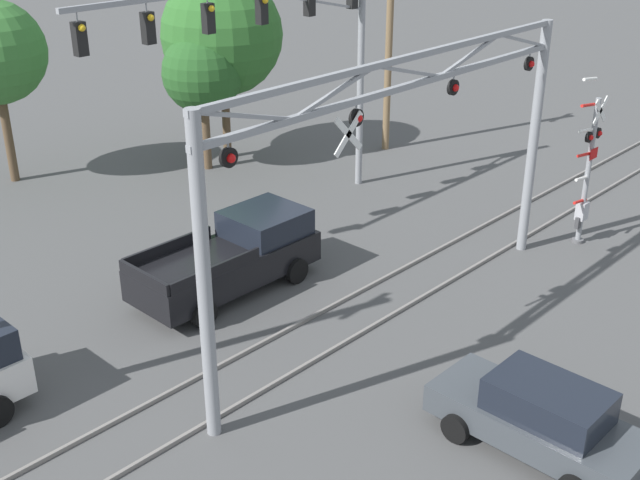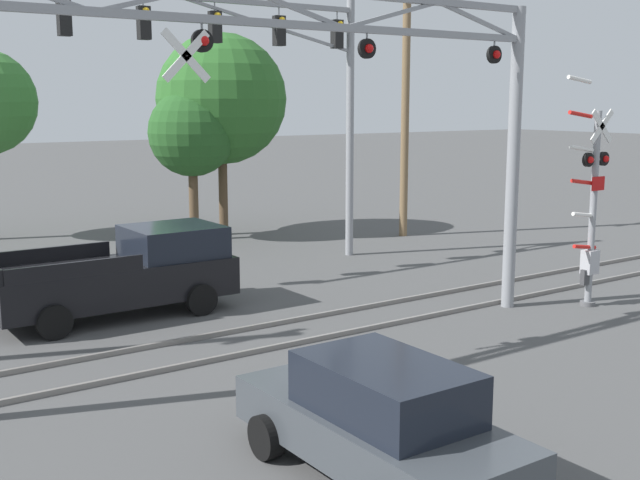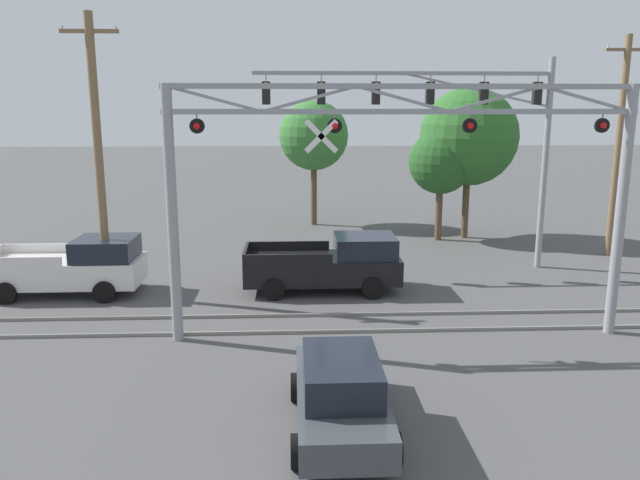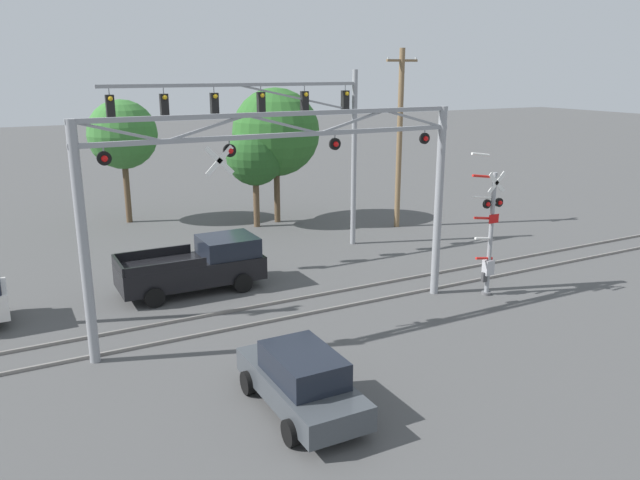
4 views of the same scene
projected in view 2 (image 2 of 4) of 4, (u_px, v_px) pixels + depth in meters
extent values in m
cube|color=gray|center=(284.00, 345.00, 15.65)|extent=(80.00, 0.08, 0.10)
cube|color=gray|center=(248.00, 328.00, 16.81)|extent=(80.00, 0.08, 0.10)
cylinder|color=gray|center=(513.00, 161.00, 18.24)|extent=(0.29, 0.29, 6.82)
cube|color=gray|center=(290.00, 24.00, 14.39)|extent=(12.34, 0.14, 0.14)
cube|color=gray|center=(290.00, 6.00, 14.33)|extent=(2.43, 0.08, 0.71)
cube|color=gray|center=(393.00, 14.00, 15.69)|extent=(2.43, 0.08, 0.71)
cube|color=gray|center=(480.00, 21.00, 17.05)|extent=(2.43, 0.08, 0.71)
cylinder|color=black|center=(202.00, 41.00, 13.46)|extent=(0.38, 0.10, 0.38)
sphere|color=red|center=(204.00, 41.00, 13.40)|extent=(0.18, 0.18, 0.18)
cylinder|color=gray|center=(202.00, 26.00, 13.42)|extent=(0.04, 0.04, 0.10)
cylinder|color=black|center=(367.00, 49.00, 15.44)|extent=(0.38, 0.10, 0.38)
sphere|color=red|center=(369.00, 48.00, 15.38)|extent=(0.18, 0.18, 0.18)
cylinder|color=gray|center=(367.00, 36.00, 15.40)|extent=(0.04, 0.04, 0.10)
cylinder|color=black|center=(494.00, 55.00, 17.42)|extent=(0.38, 0.10, 0.38)
sphere|color=red|center=(496.00, 55.00, 17.36)|extent=(0.18, 0.18, 0.18)
cylinder|color=gray|center=(494.00, 43.00, 17.38)|extent=(0.04, 0.04, 0.10)
cube|color=white|center=(186.00, 56.00, 13.23)|extent=(0.88, 0.03, 0.88)
cube|color=white|center=(186.00, 56.00, 13.23)|extent=(0.88, 0.03, 0.88)
cylinder|color=black|center=(187.00, 56.00, 13.21)|extent=(0.04, 0.04, 0.02)
cylinder|color=gray|center=(593.00, 210.00, 18.52)|extent=(0.16, 0.16, 4.54)
cylinder|color=#59595B|center=(587.00, 303.00, 18.90)|extent=(0.35, 0.35, 0.10)
cube|color=white|center=(602.00, 126.00, 18.10)|extent=(0.78, 0.03, 0.78)
cube|color=white|center=(602.00, 126.00, 18.10)|extent=(0.78, 0.03, 0.78)
cylinder|color=black|center=(603.00, 126.00, 18.08)|extent=(0.04, 0.04, 0.02)
cylinder|color=black|center=(588.00, 160.00, 18.16)|extent=(0.32, 0.09, 0.32)
sphere|color=red|center=(590.00, 160.00, 18.11)|extent=(0.16, 0.16, 0.16)
cylinder|color=black|center=(603.00, 159.00, 18.47)|extent=(0.32, 0.09, 0.32)
sphere|color=red|center=(606.00, 159.00, 18.43)|extent=(0.16, 0.16, 0.16)
cube|color=gray|center=(596.00, 159.00, 18.32)|extent=(0.64, 0.06, 0.06)
cube|color=red|center=(598.00, 184.00, 18.33)|extent=(0.44, 0.02, 0.32)
cube|color=#B2B2B7|center=(590.00, 262.00, 18.73)|extent=(0.36, 0.28, 0.56)
cylinder|color=red|center=(585.00, 247.00, 18.53)|extent=(0.77, 0.09, 0.19)
cylinder|color=white|center=(584.00, 215.00, 18.34)|extent=(0.77, 0.09, 0.19)
cylinder|color=red|center=(583.00, 182.00, 18.16)|extent=(0.77, 0.09, 0.19)
cylinder|color=white|center=(582.00, 149.00, 17.97)|extent=(0.77, 0.09, 0.19)
cylinder|color=red|center=(581.00, 114.00, 17.78)|extent=(0.77, 0.09, 0.19)
cylinder|color=white|center=(580.00, 80.00, 17.60)|extent=(0.77, 0.09, 0.19)
cube|color=#3F3F42|center=(585.00, 277.00, 18.71)|extent=(0.24, 0.12, 0.36)
cylinder|color=gray|center=(350.00, 126.00, 24.45)|extent=(0.24, 0.24, 8.03)
cube|color=gray|center=(271.00, 26.00, 22.41)|extent=(5.57, 0.08, 1.28)
cube|color=black|center=(64.00, 18.00, 19.16)|extent=(0.30, 0.26, 0.83)
sphere|color=yellow|center=(66.00, 5.00, 18.98)|extent=(0.18, 0.18, 0.18)
cylinder|color=gray|center=(143.00, 0.00, 20.20)|extent=(0.04, 0.04, 0.30)
cube|color=black|center=(144.00, 23.00, 20.30)|extent=(0.30, 0.26, 0.83)
sphere|color=yellow|center=(146.00, 11.00, 20.12)|extent=(0.18, 0.18, 0.18)
cylinder|color=gray|center=(215.00, 5.00, 21.34)|extent=(0.04, 0.04, 0.30)
cube|color=black|center=(215.00, 27.00, 21.44)|extent=(0.30, 0.26, 0.83)
sphere|color=yellow|center=(218.00, 16.00, 21.25)|extent=(0.18, 0.18, 0.18)
cylinder|color=gray|center=(279.00, 10.00, 22.48)|extent=(0.04, 0.04, 0.30)
cube|color=black|center=(279.00, 31.00, 22.57)|extent=(0.30, 0.26, 0.83)
sphere|color=yellow|center=(282.00, 20.00, 22.39)|extent=(0.18, 0.18, 0.18)
cylinder|color=gray|center=(337.00, 15.00, 23.62)|extent=(0.04, 0.04, 0.30)
cube|color=black|center=(337.00, 34.00, 23.71)|extent=(0.30, 0.26, 0.83)
sphere|color=yellow|center=(340.00, 24.00, 23.53)|extent=(0.18, 0.18, 0.18)
cube|color=black|center=(113.00, 282.00, 17.85)|extent=(5.29, 2.07, 0.85)
cube|color=black|center=(173.00, 241.00, 18.55)|extent=(2.05, 1.90, 0.71)
cube|color=black|center=(76.00, 270.00, 16.32)|extent=(2.85, 0.08, 0.32)
cube|color=black|center=(47.00, 254.00, 17.93)|extent=(2.85, 0.08, 0.32)
cylinder|color=black|center=(201.00, 299.00, 18.00)|extent=(0.72, 0.24, 0.72)
cylinder|color=black|center=(163.00, 282.00, 19.70)|extent=(0.72, 0.24, 0.72)
cylinder|color=black|center=(54.00, 322.00, 16.16)|extent=(0.72, 0.24, 0.72)
cylinder|color=black|center=(26.00, 301.00, 17.85)|extent=(0.72, 0.24, 0.72)
cube|color=#3D4247|center=(376.00, 432.00, 10.16)|extent=(1.69, 4.27, 0.61)
cube|color=black|center=(385.00, 388.00, 9.91)|extent=(1.44, 2.22, 0.67)
cylinder|color=black|center=(266.00, 437.00, 10.77)|extent=(0.24, 0.61, 0.61)
cylinder|color=black|center=(367.00, 409.00, 11.73)|extent=(0.24, 0.61, 0.61)
cylinder|color=black|center=(498.00, 475.00, 9.66)|extent=(0.24, 0.61, 0.61)
cylinder|color=brown|center=(405.00, 108.00, 27.95)|extent=(0.28, 0.28, 9.05)
cylinder|color=brown|center=(223.00, 190.00, 28.73)|extent=(0.32, 0.32, 3.23)
sphere|color=#2D6628|center=(221.00, 99.00, 28.18)|extent=(4.60, 4.60, 4.60)
cylinder|color=brown|center=(194.00, 202.00, 27.62)|extent=(0.32, 0.32, 2.66)
sphere|color=#265623|center=(192.00, 133.00, 27.21)|extent=(2.98, 2.98, 2.98)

